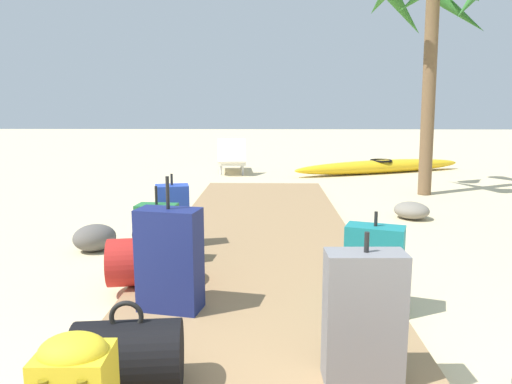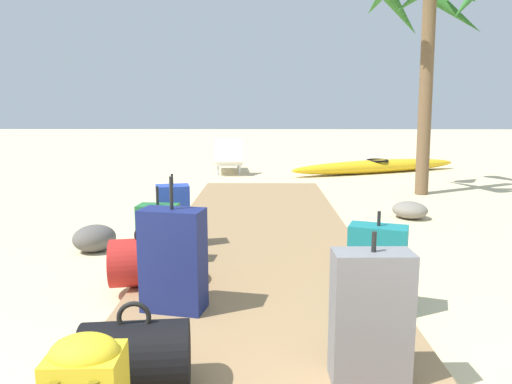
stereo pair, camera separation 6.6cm
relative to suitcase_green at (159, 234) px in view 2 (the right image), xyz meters
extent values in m
plane|color=beige|center=(0.90, -0.23, -0.34)|extent=(60.00, 60.00, 0.00)
cube|color=#9E7A51|center=(0.90, 0.59, -0.30)|extent=(2.00, 8.19, 0.08)
cube|color=#237538|center=(0.00, 0.00, 0.00)|extent=(0.37, 0.24, 0.53)
cylinder|color=black|center=(0.00, 0.00, 0.35)|extent=(0.02, 0.02, 0.16)
cube|color=slate|center=(1.46, -1.88, 0.07)|extent=(0.40, 0.20, 0.67)
cylinder|color=black|center=(1.46, -1.88, 0.46)|extent=(0.02, 0.02, 0.10)
ellipsoid|color=gold|center=(0.26, -2.50, 0.21)|extent=(0.27, 0.22, 0.14)
cylinder|color=red|center=(0.02, -0.55, -0.08)|extent=(0.60, 0.46, 0.37)
torus|color=black|center=(0.02, -0.55, 0.14)|extent=(0.17, 0.05, 0.16)
cylinder|color=black|center=(0.31, -1.99, -0.09)|extent=(0.55, 0.40, 0.35)
torus|color=black|center=(0.31, -1.99, 0.11)|extent=(0.17, 0.04, 0.16)
cube|color=#2847B7|center=(0.03, 0.53, 0.04)|extent=(0.37, 0.29, 0.62)
cylinder|color=black|center=(0.03, 0.53, 0.41)|extent=(0.02, 0.02, 0.11)
cube|color=#197A7F|center=(1.73, -0.85, 0.01)|extent=(0.44, 0.32, 0.55)
cylinder|color=black|center=(1.73, -0.85, 0.34)|extent=(0.02, 0.02, 0.10)
cube|color=navy|center=(0.32, -1.02, 0.09)|extent=(0.46, 0.30, 0.70)
cylinder|color=black|center=(0.32, -1.02, 0.55)|extent=(0.02, 0.02, 0.22)
cylinder|color=brown|center=(3.63, 4.09, 1.37)|extent=(0.22, 0.37, 3.43)
cone|color=#2D6B28|center=(4.08, 4.74, 2.87)|extent=(1.40, 1.13, 1.29)
cone|color=#2D6B28|center=(3.21, 4.71, 2.88)|extent=(1.36, 1.08, 1.20)
cube|color=white|center=(0.13, 6.89, -0.08)|extent=(0.72, 1.45, 0.08)
cube|color=white|center=(0.18, 6.30, 0.20)|extent=(0.64, 0.54, 0.50)
cylinder|color=silver|center=(-0.16, 7.43, -0.23)|extent=(0.04, 0.04, 0.22)
cylinder|color=silver|center=(0.32, 7.47, -0.23)|extent=(0.04, 0.04, 0.22)
cylinder|color=silver|center=(-0.06, 6.31, -0.23)|extent=(0.04, 0.04, 0.22)
cylinder|color=silver|center=(0.42, 6.35, -0.23)|extent=(0.04, 0.04, 0.22)
ellipsoid|color=gold|center=(3.51, 6.77, -0.20)|extent=(4.18, 2.17, 0.30)
torus|color=black|center=(3.51, 6.77, -0.06)|extent=(0.64, 0.64, 0.05)
ellipsoid|color=#5B5651|center=(-0.79, 0.61, -0.21)|extent=(0.58, 0.57, 0.27)
ellipsoid|color=gray|center=(2.88, 2.16, -0.23)|extent=(0.62, 0.63, 0.22)
camera|label=1|loc=(0.99, -4.16, 1.10)|focal=34.02mm
camera|label=2|loc=(0.92, -4.16, 1.10)|focal=34.02mm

